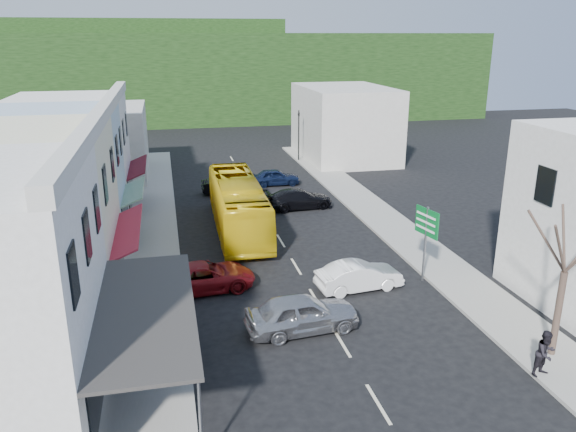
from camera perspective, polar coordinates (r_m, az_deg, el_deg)
The scene contains 19 objects.
ground at distance 26.55m, azimuth 2.83°, elevation -8.44°, with size 120.00×120.00×0.00m, color black.
sidewalk_left at distance 34.95m, azimuth -13.56°, elevation -2.16°, with size 3.00×52.00×0.15m, color gray.
sidewalk_right at distance 37.59m, azimuth 9.89°, elevation -0.49°, with size 3.00×52.00×0.15m, color gray.
shopfront_row at distance 29.61m, azimuth -23.88°, elevation 1.12°, with size 8.25×30.00×8.00m.
distant_block_left at distance 50.98m, azimuth -18.74°, elevation 7.07°, with size 8.00×10.00×6.00m, color #B7B2A8.
distant_block_right at distance 56.31m, azimuth 5.74°, elevation 9.39°, with size 8.00×12.00×7.00m, color #B7B2A8.
hillside at distance 88.28m, azimuth -9.55°, elevation 14.42°, with size 80.00×26.00×14.00m.
bus at distance 35.24m, azimuth -5.11°, elevation 0.98°, with size 2.50×11.60×3.10m, color yellow.
car_silver at distance 23.60m, azimuth 1.46°, elevation -10.08°, with size 1.80×4.40×1.40m, color #A3A3A8.
car_white at distance 27.42m, azimuth 7.23°, elevation -6.06°, with size 1.80×4.40×1.40m, color silver.
car_red at distance 27.44m, azimuth -8.54°, elevation -6.10°, with size 1.90×4.60×1.40m, color maroon.
car_black_near at distance 39.78m, azimuth 1.13°, elevation 1.75°, with size 1.84×4.50×1.40m, color black.
car_navy_mid at distance 46.04m, azimuth -1.28°, elevation 4.00°, with size 1.80×4.40×1.40m, color black.
car_black_far at distance 43.89m, azimuth -6.01°, elevation 3.21°, with size 1.80×4.40×1.40m, color black.
pedestrian_left at distance 27.29m, azimuth -12.57°, elevation -5.80°, with size 0.60×0.40×1.70m, color black.
pedestrian_right at distance 22.44m, azimuth 24.70°, elevation -12.61°, with size 0.70×0.44×1.70m, color black.
direction_sign at distance 28.50m, azimuth 13.75°, elevation -2.83°, with size 0.54×1.74×3.87m, color #076026, non-canonical shape.
street_tree at distance 22.91m, azimuth 26.28°, elevation -5.14°, with size 2.87×2.87×7.06m, color #3A2B23, non-canonical shape.
traffic_signal at distance 54.55m, azimuth 1.09°, elevation 8.11°, with size 0.51×1.00×4.95m, color black, non-canonical shape.
Camera 1 is at (-6.40, -22.91, 11.79)m, focal length 35.00 mm.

